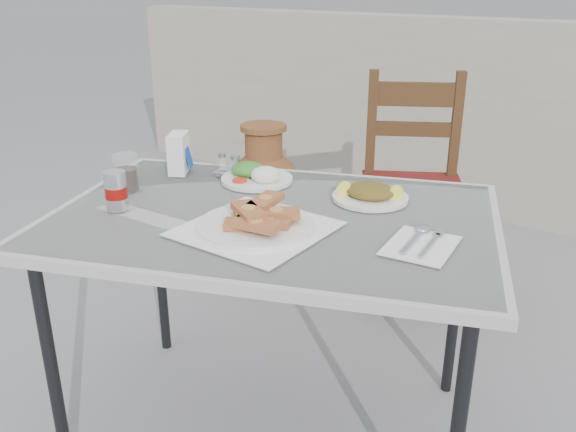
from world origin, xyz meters
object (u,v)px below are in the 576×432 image
Objects in this scene: cafe_table at (273,230)px; cola_glass at (126,174)px; salad_rice_plate at (256,175)px; salad_chopped_plate at (370,193)px; terracotta_urn at (265,204)px; napkin_holder at (179,153)px; pide_plate at (255,218)px; condiment_caddy at (232,168)px; chair at (412,185)px; soda_can at (116,191)px.

cafe_table is 0.54m from cola_glass.
salad_rice_plate is 1.03× the size of salad_chopped_plate.
cafe_table is 1.98× the size of terracotta_urn.
napkin_holder is at bearing 164.12° from cafe_table.
condiment_caddy is (-0.36, 0.35, -0.01)m from pide_plate.
salad_rice_plate reaches higher than terracotta_urn.
salad_rice_plate is 1.75× the size of napkin_holder.
pide_plate is at bearing -44.17° from condiment_caddy.
napkin_holder is 0.20m from condiment_caddy.
terracotta_urn is at bearing 167.60° from chair.
napkin_holder reaches higher than soda_can.
salad_rice_plate reaches higher than salad_chopped_plate.
pide_plate is 0.42m from salad_rice_plate.
cola_glass is 0.23m from napkin_holder.
cola_glass is (-0.52, -0.09, 0.11)m from cafe_table.
salad_rice_plate is 0.43m from cola_glass.
cafe_table is 0.40m from condiment_caddy.
soda_can is at bearing -132.16° from chair.
soda_can is at bearing -150.08° from cafe_table.
pide_plate is 0.42m from salad_chopped_plate.
chair reaches higher than cafe_table.
condiment_caddy is (-0.33, 0.22, 0.08)m from cafe_table.
napkin_holder reaches higher than cafe_table.
salad_rice_plate is 0.32× the size of terracotta_urn.
cola_glass is 0.15× the size of terracotta_urn.
cola_glass is (-0.30, -0.30, 0.03)m from salad_rice_plate.
pide_plate is 0.45m from soda_can.
chair is at bearing 92.77° from pide_plate.
terracotta_urn is at bearing 124.76° from pide_plate.
soda_can is (-0.19, -0.44, 0.04)m from salad_rice_plate.
cola_glass is at bearing -78.26° from terracotta_urn.
pide_plate is 2.74× the size of napkin_holder.
cafe_table is 1.29m from terracotta_urn.
soda_can is (-0.40, -0.23, 0.11)m from cafe_table.
soda_can reaches higher than salad_rice_plate.
condiment_caddy reaches higher than salad_chopped_plate.
condiment_caddy reaches higher than pide_plate.
napkin_holder is 0.18× the size of terracotta_urn.
salad_rice_plate is 1.04m from terracotta_urn.
pide_plate is at bearing -57.45° from napkin_holder.
pide_plate is 0.55m from cola_glass.
napkin_holder is at bearing -170.17° from salad_chopped_plate.
condiment_caddy is (-0.51, -0.04, 0.01)m from salad_chopped_plate.
salad_rice_plate is 0.30m from napkin_holder.
salad_chopped_plate is (0.19, 0.26, 0.08)m from cafe_table.
napkin_holder reaches higher than salad_chopped_plate.
salad_chopped_plate is at bearing 4.66° from condiment_caddy.
salad_chopped_plate is 0.79m from cola_glass.
napkin_holder is 0.13× the size of chair.
cafe_table is 10.91× the size of napkin_holder.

